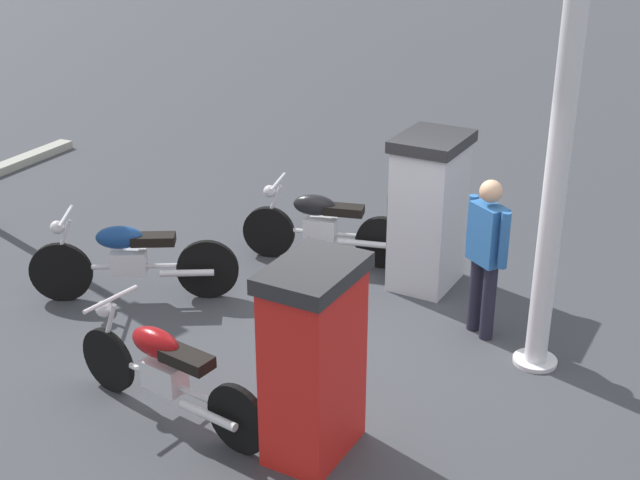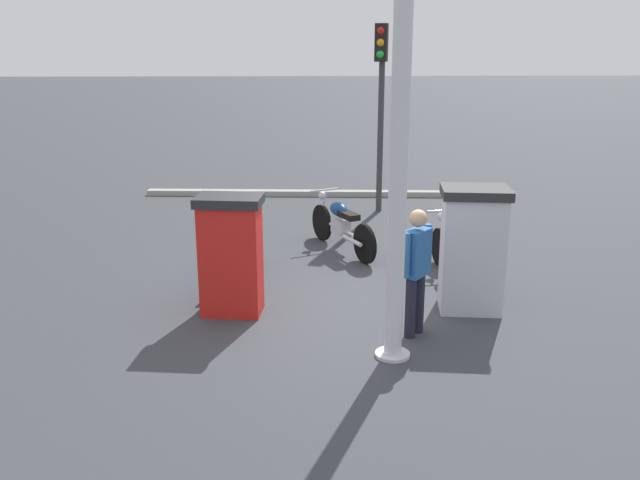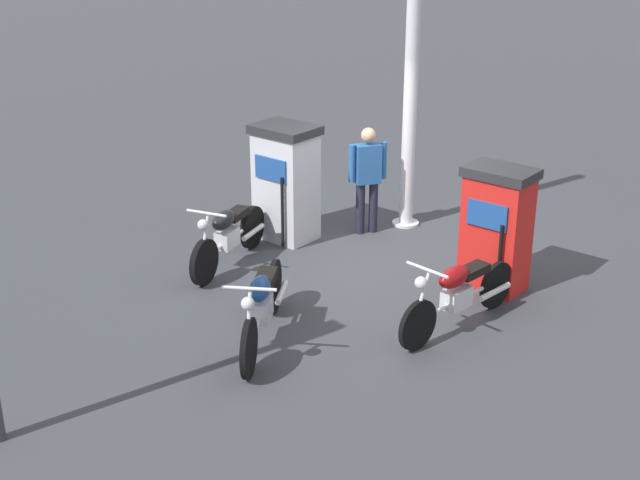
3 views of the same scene
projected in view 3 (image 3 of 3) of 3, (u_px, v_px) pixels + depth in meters
ground_plane at (373, 267)px, 11.59m from camera, size 120.00×120.00×0.00m
fuel_pump_near at (286, 182)px, 12.24m from camera, size 0.78×0.94×1.66m
fuel_pump_far at (496, 228)px, 10.71m from camera, size 0.69×0.90×1.57m
motorcycle_near_pump at (228, 235)px, 11.46m from camera, size 1.91×0.56×0.94m
motorcycle_far_pump at (458, 292)px, 9.81m from camera, size 2.00×0.75×0.93m
motorcycle_extra at (262, 304)px, 9.50m from camera, size 1.98×1.01×0.96m
attendant_person at (368, 174)px, 12.42m from camera, size 0.49×0.44×1.57m
canopy_support_pole at (411, 94)px, 12.30m from camera, size 0.40×0.40×4.10m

